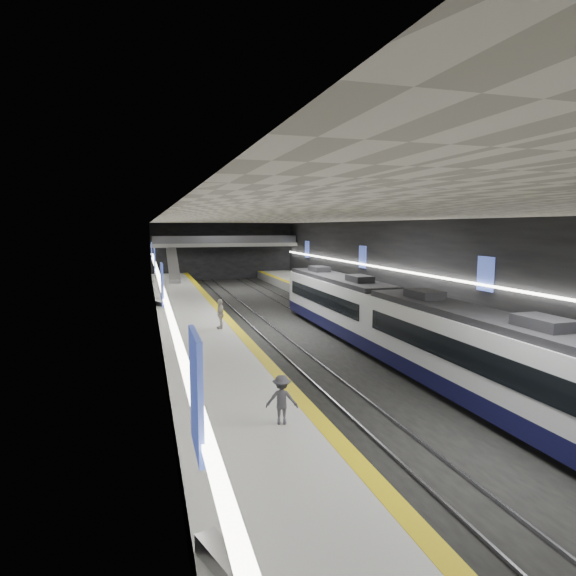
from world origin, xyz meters
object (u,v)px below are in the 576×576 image
object	(u,v)px
bench_right_far	(312,276)
passenger_right_b	(485,331)
escalator	(173,265)
passenger_left_b	(282,400)
bench_left_far	(162,304)
bench_right_near	(557,349)
passenger_left_a	(220,314)
train	(387,319)
bench_left_near	(224,561)
passenger_right_a	(376,301)

from	to	relation	value
bench_right_far	passenger_right_b	bearing A→B (deg)	-75.39
escalator	passenger_left_b	size ratio (longest dim) A/B	4.88
passenger_left_b	bench_left_far	bearing A→B (deg)	-64.98
escalator	bench_right_near	xyz separation A→B (m)	(17.00, -40.21, -1.70)
passenger_right_b	passenger_left_a	world-z (taller)	passenger_left_a
train	passenger_right_b	xyz separation A→B (m)	(4.34, -3.01, -0.34)
passenger_left_a	bench_left_near	bearing A→B (deg)	-12.82
passenger_right_b	passenger_left_a	distance (m)	15.69
train	bench_left_far	distance (m)	19.57
passenger_right_a	passenger_left_a	world-z (taller)	passenger_left_a
bench_right_near	train	bearing A→B (deg)	130.84
train	bench_left_far	world-z (taller)	train
train	bench_left_near	xyz separation A→B (m)	(-12.00, -16.10, -1.00)
bench_left_near	bench_right_far	world-z (taller)	bench_right_far
bench_left_near	passenger_left_a	distance (m)	21.98
passenger_left_a	train	bearing A→B (deg)	52.97
bench_left_near	bench_right_far	bearing A→B (deg)	49.31
passenger_right_a	passenger_left_b	xyz separation A→B (m)	(-12.91, -18.75, 0.05)
passenger_left_b	passenger_right_b	bearing A→B (deg)	-134.56
bench_left_far	bench_left_near	bearing A→B (deg)	-110.84
passenger_right_b	passenger_left_b	bearing A→B (deg)	155.02
bench_right_near	passenger_right_b	bearing A→B (deg)	128.02
escalator	passenger_left_b	distance (m)	44.89
bench_right_far	passenger_left_a	distance (m)	31.45
bench_left_far	bench_right_near	world-z (taller)	bench_left_far
bench_left_near	bench_right_far	distance (m)	52.49
bench_left_far	bench_right_far	distance (m)	25.76
bench_left_near	bench_right_near	distance (m)	21.91
train	bench_left_near	size ratio (longest dim) A/B	18.73
escalator	passenger_left_b	xyz separation A→B (m)	(0.91, -44.87, -1.08)
bench_left_near	bench_right_near	bearing A→B (deg)	10.38
bench_left_far	passenger_right_b	bearing A→B (deg)	-69.30
train	passenger_right_b	size ratio (longest dim) A/B	17.54
bench_right_near	bench_right_far	world-z (taller)	bench_right_far
bench_right_near	passenger_left_a	world-z (taller)	passenger_left_a
train	passenger_left_a	bearing A→B (deg)	147.32
passenger_left_b	bench_right_far	bearing A→B (deg)	-92.21
passenger_right_a	passenger_right_b	world-z (taller)	passenger_right_b
train	bench_right_near	distance (m)	8.78
bench_left_far	passenger_left_b	size ratio (longest dim) A/B	1.05
bench_left_near	passenger_left_a	world-z (taller)	passenger_left_a
bench_left_near	passenger_left_a	size ratio (longest dim) A/B	0.85
bench_left_far	train	bearing A→B (deg)	-72.96
passenger_left_b	passenger_right_a	bearing A→B (deg)	-106.11
passenger_left_b	escalator	bearing A→B (deg)	-70.39
train	passenger_right_b	bearing A→B (deg)	-34.77
train	bench_right_far	distance (m)	33.58
bench_left_near	bench_right_near	world-z (taller)	bench_right_near
train	passenger_right_a	bearing A→B (deg)	66.73
bench_left_near	passenger_right_a	distance (m)	29.59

